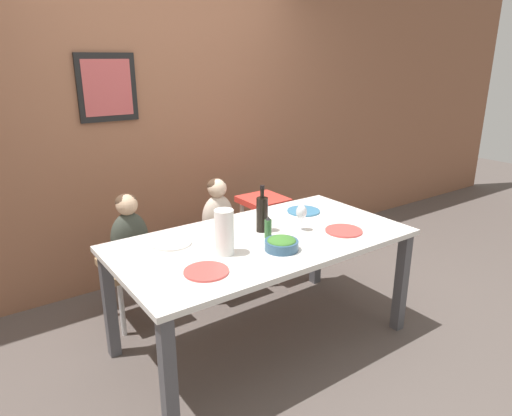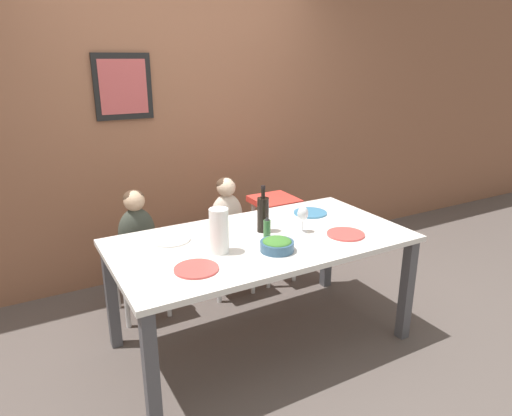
{
  "view_description": "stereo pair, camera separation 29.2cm",
  "coord_description": "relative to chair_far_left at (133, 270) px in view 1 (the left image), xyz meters",
  "views": [
    {
      "loc": [
        -1.6,
        -2.19,
        1.86
      ],
      "look_at": [
        0.0,
        0.07,
        0.95
      ],
      "focal_mm": 32.0,
      "sensor_mm": 36.0,
      "label": 1
    },
    {
      "loc": [
        -1.35,
        -2.34,
        1.86
      ],
      "look_at": [
        0.0,
        0.07,
        0.95
      ],
      "focal_mm": 32.0,
      "sensor_mm": 36.0,
      "label": 2
    }
  ],
  "objects": [
    {
      "name": "chair_far_left",
      "position": [
        0.0,
        0.0,
        0.0
      ],
      "size": [
        0.41,
        0.43,
        0.47
      ],
      "color": "silver",
      "rests_on": "ground_plane"
    },
    {
      "name": "salad_bowl_large",
      "position": [
        0.58,
        -0.99,
        0.41
      ],
      "size": [
        0.2,
        0.2,
        0.08
      ],
      "color": "#335675",
      "rests_on": "dining_table"
    },
    {
      "name": "dining_table",
      "position": [
        0.6,
        -0.77,
        0.28
      ],
      "size": [
        1.89,
        1.0,
        0.77
      ],
      "color": "white",
      "rests_on": "ground_plane"
    },
    {
      "name": "wine_glass_near",
      "position": [
        0.89,
        -0.81,
        0.49
      ],
      "size": [
        0.07,
        0.07,
        0.18
      ],
      "color": "white",
      "rests_on": "dining_table"
    },
    {
      "name": "dinner_plate_front_right",
      "position": [
        1.1,
        -0.99,
        0.37
      ],
      "size": [
        0.24,
        0.24,
        0.01
      ],
      "color": "#D14C47",
      "rests_on": "dining_table"
    },
    {
      "name": "dinner_plate_back_right",
      "position": [
        1.16,
        -0.53,
        0.37
      ],
      "size": [
        0.24,
        0.24,
        0.01
      ],
      "color": "teal",
      "rests_on": "dining_table"
    },
    {
      "name": "wine_bottle",
      "position": [
        0.67,
        -0.67,
        0.49
      ],
      "size": [
        0.08,
        0.08,
        0.31
      ],
      "color": "black",
      "rests_on": "dining_table"
    },
    {
      "name": "wall_back",
      "position": [
        0.6,
        0.63,
        0.95
      ],
      "size": [
        10.0,
        0.09,
        2.7
      ],
      "color": "#8E5B42",
      "rests_on": "ground_plane"
    },
    {
      "name": "dinner_plate_front_left",
      "position": [
        0.06,
        -1.0,
        0.37
      ],
      "size": [
        0.24,
        0.24,
        0.01
      ],
      "color": "#D14C47",
      "rests_on": "dining_table"
    },
    {
      "name": "person_child_center",
      "position": [
        0.72,
        0.0,
        0.32
      ],
      "size": [
        0.27,
        0.17,
        0.5
      ],
      "color": "beige",
      "rests_on": "chair_far_center"
    },
    {
      "name": "chair_right_highchair",
      "position": [
        1.17,
        0.0,
        0.18
      ],
      "size": [
        0.35,
        0.36,
        0.74
      ],
      "color": "silver",
      "rests_on": "ground_plane"
    },
    {
      "name": "chair_far_center",
      "position": [
        0.72,
        0.0,
        0.0
      ],
      "size": [
        0.41,
        0.43,
        0.47
      ],
      "color": "silver",
      "rests_on": "ground_plane"
    },
    {
      "name": "paper_towel_roll",
      "position": [
        0.27,
        -0.84,
        0.5
      ],
      "size": [
        0.11,
        0.11,
        0.27
      ],
      "color": "white",
      "rests_on": "dining_table"
    },
    {
      "name": "dinner_plate_back_left",
      "position": [
        0.08,
        -0.53,
        0.37
      ],
      "size": [
        0.24,
        0.24,
        0.01
      ],
      "color": "silver",
      "rests_on": "dining_table"
    },
    {
      "name": "ground_plane",
      "position": [
        0.6,
        -0.77,
        -0.4
      ],
      "size": [
        14.0,
        14.0,
        0.0
      ],
      "primitive_type": "plane",
      "color": "#564C47"
    },
    {
      "name": "person_child_left",
      "position": [
        0.0,
        0.0,
        0.32
      ],
      "size": [
        0.27,
        0.17,
        0.5
      ],
      "color": "#3D4238",
      "rests_on": "chair_far_left"
    },
    {
      "name": "condiment_bottle_hot_sauce",
      "position": [
        0.63,
        -0.79,
        0.44
      ],
      "size": [
        0.05,
        0.05,
        0.14
      ],
      "color": "#336633",
      "rests_on": "dining_table"
    }
  ]
}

